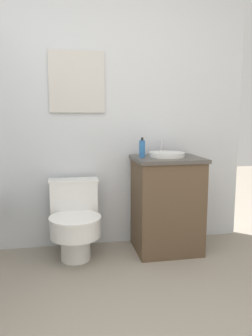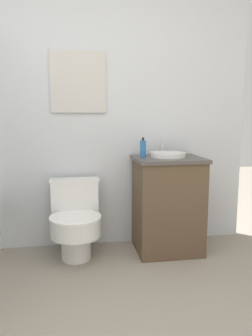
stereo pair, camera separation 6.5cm
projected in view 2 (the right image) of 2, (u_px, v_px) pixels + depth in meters
wall_back at (61, 105)px, 2.82m from camera, size 3.35×0.07×2.50m
toilet at (75, 220)px, 2.70m from camera, size 0.41×0.53×0.63m
vanity at (168, 204)px, 2.81m from camera, size 0.57×0.49×0.82m
sink at (168, 155)px, 2.77m from camera, size 0.30×0.33×0.13m
soap_bottle at (143, 149)px, 2.73m from camera, size 0.05×0.05×0.17m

